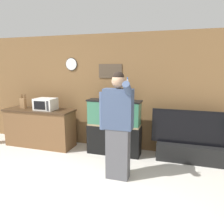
{
  "coord_description": "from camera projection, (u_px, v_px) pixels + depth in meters",
  "views": [
    {
      "loc": [
        1.62,
        -2.11,
        1.89
      ],
      "look_at": [
        0.42,
        1.71,
        1.05
      ],
      "focal_mm": 35.0,
      "sensor_mm": 36.0,
      "label": 1
    }
  ],
  "objects": [
    {
      "name": "ground_plane",
      "position": [
        42.0,
        215.0,
        2.84
      ],
      "size": [
        18.0,
        18.0,
        0.0
      ],
      "primitive_type": "plane",
      "color": "beige"
    },
    {
      "name": "counter_island",
      "position": [
        40.0,
        128.0,
        5.24
      ],
      "size": [
        1.69,
        0.58,
        0.9
      ],
      "color": "brown",
      "rests_on": "ground_plane"
    },
    {
      "name": "microwave",
      "position": [
        46.0,
        104.0,
        5.07
      ],
      "size": [
        0.47,
        0.37,
        0.27
      ],
      "color": "white",
      "rests_on": "counter_island"
    },
    {
      "name": "knife_block",
      "position": [
        23.0,
        103.0,
        5.27
      ],
      "size": [
        0.13,
        0.1,
        0.34
      ],
      "color": "olive",
      "rests_on": "counter_island"
    },
    {
      "name": "person_standing",
      "position": [
        117.0,
        125.0,
        3.59
      ],
      "size": [
        0.57,
        0.43,
        1.81
      ],
      "color": "#515156",
      "rests_on": "ground_plane"
    },
    {
      "name": "aquarium_on_stand",
      "position": [
        114.0,
        127.0,
        4.71
      ],
      "size": [
        1.15,
        0.35,
        1.2
      ],
      "color": "black",
      "rests_on": "ground_plane"
    },
    {
      "name": "tv_on_stand",
      "position": [
        190.0,
        147.0,
        4.38
      ],
      "size": [
        1.55,
        0.4,
        1.05
      ],
      "color": "black",
      "rests_on": "ground_plane"
    },
    {
      "name": "wall_back_paneled",
      "position": [
        107.0,
        92.0,
        5.06
      ],
      "size": [
        10.0,
        0.08,
        2.6
      ],
      "color": "brown",
      "rests_on": "ground_plane"
    }
  ]
}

